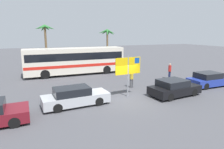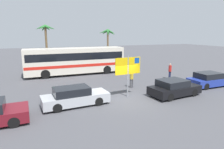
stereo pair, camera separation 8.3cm
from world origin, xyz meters
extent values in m
plane|color=#4C4C51|center=(0.00, 0.00, 0.00)|extent=(120.00, 120.00, 0.00)
cube|color=silver|center=(-1.53, 10.88, 1.73)|extent=(11.62, 2.58, 2.90)
cube|color=black|center=(-1.53, 10.88, 2.28)|extent=(11.16, 2.61, 0.84)
cube|color=red|center=(-1.53, 10.88, 1.22)|extent=(11.51, 2.61, 0.32)
cylinder|color=black|center=(2.08, 12.05, 0.50)|extent=(1.00, 0.28, 1.00)
cylinder|color=black|center=(2.08, 9.71, 0.50)|extent=(1.00, 0.28, 1.00)
cylinder|color=black|center=(-5.13, 12.05, 0.50)|extent=(1.00, 0.28, 1.00)
cylinder|color=black|center=(-5.13, 9.71, 0.50)|extent=(1.00, 0.28, 1.00)
cylinder|color=gray|center=(0.40, 0.72, 1.60)|extent=(0.11, 0.11, 3.20)
cube|color=yellow|center=(0.40, 0.72, 2.45)|extent=(2.20, 0.25, 1.30)
cube|color=#1447A8|center=(1.20, 0.79, 2.82)|extent=(0.44, 0.11, 0.44)
cylinder|color=black|center=(-7.57, -0.02, 0.30)|extent=(0.60, 0.17, 0.60)
cylinder|color=black|center=(-7.53, -1.77, 0.30)|extent=(0.60, 0.17, 0.60)
cube|color=#23389E|center=(8.95, 0.57, 0.48)|extent=(4.16, 1.80, 0.64)
cube|color=black|center=(8.70, 0.57, 1.06)|extent=(2.17, 1.65, 0.52)
cylinder|color=black|center=(10.24, 1.38, 0.30)|extent=(0.60, 0.16, 0.60)
cylinder|color=black|center=(7.66, 1.39, 0.30)|extent=(0.60, 0.16, 0.60)
cylinder|color=black|center=(7.66, -0.25, 0.30)|extent=(0.60, 0.16, 0.60)
cube|color=#B7BABF|center=(-3.79, 0.30, 0.48)|extent=(4.63, 1.93, 0.64)
cube|color=black|center=(-4.07, 0.29, 1.06)|extent=(2.45, 1.66, 0.52)
cylinder|color=black|center=(-2.44, 1.14, 0.30)|extent=(0.61, 0.20, 0.60)
cylinder|color=black|center=(-2.34, -0.35, 0.30)|extent=(0.61, 0.20, 0.60)
cylinder|color=black|center=(-5.24, 0.96, 0.30)|extent=(0.61, 0.20, 0.60)
cylinder|color=black|center=(-5.15, -0.53, 0.30)|extent=(0.61, 0.20, 0.60)
cube|color=black|center=(3.97, -0.50, 0.48)|extent=(4.25, 2.28, 0.64)
cube|color=black|center=(3.72, -0.52, 1.06)|extent=(2.28, 1.94, 0.52)
cylinder|color=black|center=(5.14, 0.49, 0.30)|extent=(0.61, 0.22, 0.60)
cylinder|color=black|center=(5.31, -1.25, 0.30)|extent=(0.61, 0.22, 0.60)
cylinder|color=black|center=(2.62, 0.25, 0.30)|extent=(0.61, 0.22, 0.60)
cylinder|color=black|center=(2.79, -1.49, 0.30)|extent=(0.61, 0.22, 0.60)
cylinder|color=#1E2347|center=(7.54, 4.55, 0.41)|extent=(0.13, 0.13, 0.82)
cylinder|color=#1E2347|center=(7.37, 4.50, 0.41)|extent=(0.13, 0.13, 0.82)
cylinder|color=red|center=(7.46, 4.53, 1.14)|extent=(0.32, 0.32, 0.65)
sphere|color=tan|center=(7.46, 4.53, 1.58)|extent=(0.22, 0.22, 0.22)
cylinder|color=#4C4C51|center=(1.81, 2.91, 0.41)|extent=(0.13, 0.13, 0.81)
cylinder|color=#4C4C51|center=(1.99, 2.89, 0.41)|extent=(0.13, 0.13, 0.81)
cylinder|color=gold|center=(1.90, 2.90, 1.13)|extent=(0.32, 0.32, 0.64)
sphere|color=tan|center=(1.90, 2.90, 1.56)|extent=(0.22, 0.22, 0.22)
cylinder|color=brown|center=(6.38, 20.54, 2.59)|extent=(0.32, 0.32, 5.19)
cone|color=#2D7533|center=(7.10, 20.66, 4.98)|extent=(1.73, 0.71, 1.20)
cone|color=#2D7533|center=(6.78, 21.16, 4.99)|extent=(1.29, 1.65, 1.17)
cone|color=#2D7533|center=(6.08, 21.24, 5.03)|extent=(1.06, 1.74, 1.11)
cone|color=#2D7533|center=(5.59, 20.67, 5.13)|extent=(1.77, 0.70, 0.94)
cone|color=#2D7533|center=(6.14, 19.87, 4.95)|extent=(0.96, 1.71, 1.25)
cone|color=#2D7533|center=(6.80, 19.88, 5.09)|extent=(1.29, 1.69, 1.00)
cylinder|color=brown|center=(-4.16, 18.82, 2.86)|extent=(0.32, 0.32, 5.72)
cone|color=#2D7533|center=(-3.47, 18.78, 5.69)|extent=(1.56, 0.53, 0.89)
cone|color=#2D7533|center=(-3.78, 19.37, 5.61)|extent=(1.23, 1.50, 1.03)
cone|color=#2D7533|center=(-4.41, 19.41, 5.55)|extent=(0.97, 1.55, 1.13)
cone|color=#2D7533|center=(-4.86, 18.78, 5.69)|extent=(1.56, 0.53, 0.88)
cone|color=#2D7533|center=(-4.57, 18.24, 5.72)|extent=(1.24, 1.52, 0.82)
cone|color=#2D7533|center=(-3.85, 18.18, 5.73)|extent=(1.08, 1.57, 0.81)
camera|label=1|loc=(-6.49, -12.69, 4.92)|focal=31.82mm
camera|label=2|loc=(-6.41, -12.72, 4.92)|focal=31.82mm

